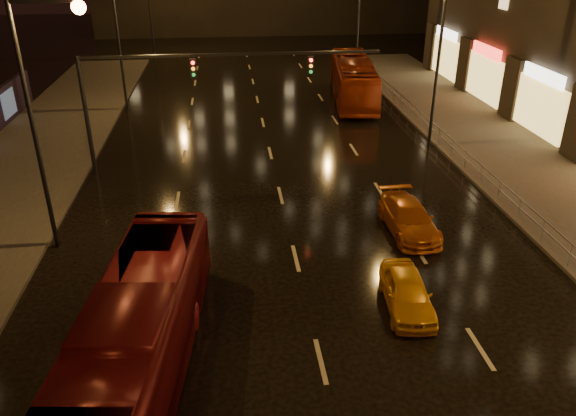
{
  "coord_description": "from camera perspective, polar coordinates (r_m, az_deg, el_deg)",
  "views": [
    {
      "loc": [
        -2.46,
        -8.93,
        11.52
      ],
      "look_at": [
        -0.37,
        9.45,
        2.5
      ],
      "focal_mm": 35.0,
      "sensor_mm": 36.0,
      "label": 1
    }
  ],
  "objects": [
    {
      "name": "bus_red",
      "position": [
        16.65,
        -14.88,
        -12.06
      ],
      "size": [
        3.76,
        10.96,
        2.99
      ],
      "primitive_type": "imported",
      "rotation": [
        0.0,
        0.0,
        -0.12
      ],
      "color": "#610D12",
      "rests_on": "ground"
    },
    {
      "name": "railing_right",
      "position": [
        31.6,
        17.65,
        5.09
      ],
      "size": [
        0.05,
        56.0,
        1.0
      ],
      "color": "#99999E",
      "rests_on": "sidewalk_right"
    },
    {
      "name": "taxi_near",
      "position": [
        19.64,
        12.0,
        -8.36
      ],
      "size": [
        1.78,
        3.77,
        1.25
      ],
      "primitive_type": "imported",
      "rotation": [
        0.0,
        0.0,
        -0.08
      ],
      "color": "orange",
      "rests_on": "ground"
    },
    {
      "name": "bus_curb",
      "position": [
        43.94,
        6.63,
        12.81
      ],
      "size": [
        4.19,
        11.92,
        3.25
      ],
      "primitive_type": "imported",
      "rotation": [
        0.0,
        0.0,
        -0.13
      ],
      "color": "maroon",
      "rests_on": "ground"
    },
    {
      "name": "ground",
      "position": [
        31.24,
        -1.51,
        4.34
      ],
      "size": [
        140.0,
        140.0,
        0.0
      ],
      "primitive_type": "plane",
      "color": "black",
      "rests_on": "ground"
    },
    {
      "name": "traffic_signal",
      "position": [
        29.83,
        -11.58,
        12.33
      ],
      "size": [
        15.31,
        0.32,
        6.2
      ],
      "color": "black",
      "rests_on": "ground"
    },
    {
      "name": "sidewalk_right",
      "position": [
        30.96,
        25.17,
        1.71
      ],
      "size": [
        7.0,
        70.0,
        0.15
      ],
      "primitive_type": "cube",
      "color": "#38332D",
      "rests_on": "ground"
    },
    {
      "name": "taxi_far",
      "position": [
        24.49,
        12.16,
        -1.01
      ],
      "size": [
        1.88,
        4.46,
        1.29
      ],
      "primitive_type": "imported",
      "rotation": [
        0.0,
        0.0,
        0.02
      ],
      "color": "#B85411",
      "rests_on": "ground"
    }
  ]
}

